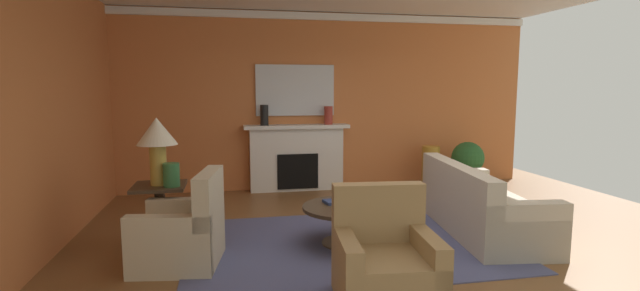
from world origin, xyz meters
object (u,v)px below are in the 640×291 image
Objects in this scene: armchair_facing_fireplace at (385,267)px; side_table at (160,211)px; vase_on_side_table at (171,175)px; potted_plant at (468,161)px; sofa at (480,209)px; coffee_table at (346,216)px; armchair_near_window at (182,235)px; vase_mantel_right at (328,115)px; mantel_mirror at (295,90)px; vase_tall_corner at (430,167)px; vase_mantel_left at (264,115)px; fireplace at (297,159)px; table_lamp at (157,138)px.

side_table is (-2.01, 1.82, 0.09)m from armchair_facing_fireplace.
vase_on_side_table reaches higher than side_table.
potted_plant is at bearing 24.19° from vase_on_side_table.
sofa is 2.19× the size of coffee_table.
vase_mantel_right is (2.18, 3.09, 0.99)m from armchair_near_window.
armchair_facing_fireplace is 2.71m from side_table.
coffee_table is at bearing -7.65° from vase_on_side_table.
vase_tall_corner is at bearing -10.14° from mantel_mirror.
vase_mantel_left reaches higher than side_table.
fireplace is 6.99× the size of vase_on_side_table.
potted_plant is (4.58, 2.63, 0.19)m from armchair_near_window.
fireplace reaches higher than armchair_facing_fireplace.
table_lamp is (-2.06, 0.38, 0.89)m from coffee_table.
fireplace is 0.94m from vase_mantel_right.
potted_plant is (4.87, 2.00, 0.09)m from side_table.
fireplace is 2.41× the size of vase_tall_corner.
vase_on_side_table is 0.31× the size of potted_plant.
armchair_facing_fireplace is 2.76× the size of vase_mantel_left.
potted_plant is at bearing 22.33° from side_table.
sofa is 2.54m from potted_plant.
side_table is (-1.92, -2.62, -1.33)m from mantel_mirror.
sofa is at bearing -115.67° from potted_plant.
mantel_mirror is 1.81× the size of table_lamp.
vase_mantel_right is 2.04m from vase_tall_corner.
vase_mantel_left is 3.62m from potted_plant.
mantel_mirror is 1.94× the size of side_table.
sofa is 6.37× the size of vase_mantel_left.
vase_mantel_left is at bearing 180.00° from vase_mantel_right.
vase_mantel_right is at bearing 47.98° from vase_on_side_table.
coffee_table is 2.27m from table_lamp.
side_table is at bearing -126.18° from mantel_mirror.
armchair_near_window is 1.36× the size of side_table.
mantel_mirror is at bearing 91.15° from armchair_facing_fireplace.
vase_mantel_left is 1.10m from vase_mantel_right.
sofa is 3.14× the size of side_table.
sofa is at bearing -4.33° from table_lamp.
vase_tall_corner is at bearing 35.49° from armchair_near_window.
vase_tall_corner is (4.27, 2.20, -0.03)m from side_table.
vase_mantel_left is (-0.64, 4.28, 1.01)m from armchair_facing_fireplace.
vase_mantel_right is at bearing 54.80° from armchair_near_window.
sofa is (1.85, -2.79, -0.24)m from fireplace.
fireplace is 3.36m from sofa.
table_lamp reaches higher than vase_on_side_table.
mantel_mirror reaches higher than side_table.
armchair_near_window is at bearing -174.31° from sofa.
mantel_mirror is 4.35× the size of vase_mantel_right.
coffee_table is 2.90× the size of vase_mantel_left.
vase_mantel_left is at bearing -174.88° from fireplace.
coffee_table is 3.88× the size of vase_on_side_table.
vase_tall_corner is (2.35, -0.30, -0.17)m from fireplace.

